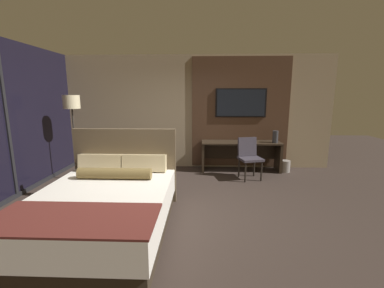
% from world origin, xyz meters
% --- Properties ---
extents(ground_plane, '(16.00, 16.00, 0.00)m').
position_xyz_m(ground_plane, '(0.00, 0.00, 0.00)').
color(ground_plane, '#332823').
extents(wall_back_tv_panel, '(7.20, 0.09, 2.80)m').
position_xyz_m(wall_back_tv_panel, '(0.19, 2.59, 1.40)').
color(wall_back_tv_panel, tan).
rests_on(wall_back_tv_panel, ground_plane).
extents(wall_left_window, '(0.06, 6.00, 2.80)m').
position_xyz_m(wall_left_window, '(-3.00, 0.40, 1.32)').
color(wall_left_window, black).
rests_on(wall_left_window, ground_plane).
extents(bed, '(1.74, 2.27, 1.28)m').
position_xyz_m(bed, '(-0.93, -0.68, 0.34)').
color(bed, '#33281E').
rests_on(bed, ground_plane).
extents(desk, '(1.90, 0.55, 0.72)m').
position_xyz_m(desk, '(1.34, 2.30, 0.50)').
color(desk, '#2D2319').
rests_on(desk, ground_plane).
extents(tv, '(1.24, 0.04, 0.70)m').
position_xyz_m(tv, '(1.34, 2.52, 1.65)').
color(tv, black).
extents(desk_chair, '(0.56, 0.56, 0.91)m').
position_xyz_m(desk_chair, '(1.43, 1.69, 0.55)').
color(desk_chair, '#38333D').
rests_on(desk_chair, ground_plane).
extents(floor_lamp, '(0.34, 0.34, 1.83)m').
position_xyz_m(floor_lamp, '(-2.35, 1.44, 1.55)').
color(floor_lamp, '#282623').
rests_on(floor_lamp, ground_plane).
extents(vase_tall, '(0.13, 0.13, 0.28)m').
position_xyz_m(vase_tall, '(2.13, 2.17, 0.86)').
color(vase_tall, '#333338').
rests_on(vase_tall, desk).
extents(waste_bin, '(0.22, 0.22, 0.28)m').
position_xyz_m(waste_bin, '(2.42, 2.18, 0.14)').
color(waste_bin, gray).
rests_on(waste_bin, ground_plane).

